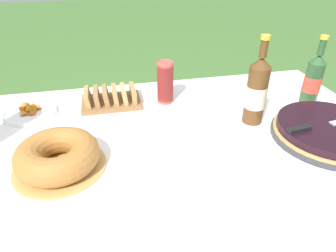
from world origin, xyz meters
The scene contains 10 objects.
garden_table centered at (0.00, 0.00, 0.64)m, with size 1.73×1.21×0.70m.
tablecloth centered at (0.00, 0.00, 0.69)m, with size 1.74×1.22×0.10m.
berry_tart centered at (0.58, -0.04, 0.73)m, with size 0.41×0.41×0.06m.
serving_knife centered at (0.56, -0.04, 0.77)m, with size 0.38×0.06×0.01m.
bundt_cake centered at (-0.38, -0.01, 0.75)m, with size 0.30×0.30×0.10m.
cup_stack centered at (0.05, 0.38, 0.80)m, with size 0.07×0.07×0.19m.
cider_bottle_green centered at (0.69, 0.24, 0.81)m, with size 0.08×0.08×0.30m.
cider_bottle_amber centered at (0.36, 0.14, 0.84)m, with size 0.08×0.08×0.35m.
snack_plate_near centered at (-0.53, 0.39, 0.72)m, with size 0.22×0.22×0.06m.
bread_board centered at (-0.19, 0.41, 0.73)m, with size 0.26×0.18×0.07m.
Camera 1 is at (-0.19, -0.82, 1.33)m, focal length 32.00 mm.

